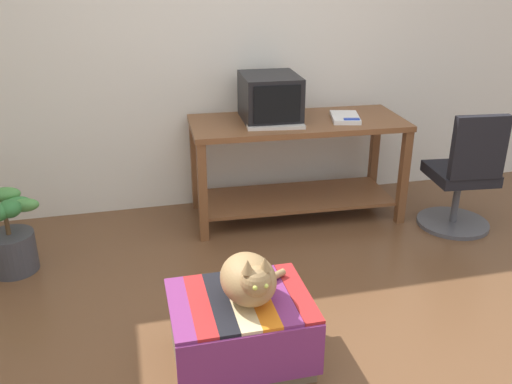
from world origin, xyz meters
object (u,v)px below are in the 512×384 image
book (345,117)px  office_chair (463,180)px  desk (297,151)px  potted_plant (7,235)px  ottoman_with_blanket (240,330)px  tv_monitor (270,98)px  stapler (352,121)px  cat (250,279)px  keyboard (276,126)px

book → office_chair: (0.74, -0.45, -0.38)m
desk → potted_plant: size_ratio=2.56×
desk → book: book is taller
desk → ottoman_with_blanket: desk is taller
potted_plant → ottoman_with_blanket: bearing=-43.8°
desk → tv_monitor: bearing=166.1°
book → stapler: size_ratio=2.72×
desk → tv_monitor: (-0.20, 0.06, 0.40)m
stapler → cat: bearing=155.2°
potted_plant → office_chair: office_chair is taller
book → stapler: (0.00, -0.12, 0.00)m
keyboard → tv_monitor: bearing=94.4°
ottoman_with_blanket → stapler: bearing=51.1°
cat → office_chair: (1.81, 1.07, -0.09)m
cat → potted_plant: size_ratio=0.61×
office_chair → potted_plant: bearing=3.3°
tv_monitor → keyboard: 0.24m
ottoman_with_blanket → office_chair: (1.85, 1.04, 0.20)m
cat → stapler: (1.07, 1.40, 0.29)m
tv_monitor → stapler: tv_monitor is taller
keyboard → potted_plant: bearing=-165.1°
keyboard → potted_plant: size_ratio=0.65×
keyboard → ottoman_with_blanket: (-0.56, -1.42, -0.58)m
keyboard → ottoman_with_blanket: size_ratio=0.60×
potted_plant → stapler: (2.34, 0.19, 0.52)m
office_chair → desk: bearing=-19.3°
cat → desk: bearing=61.5°
keyboard → stapler: 0.55m
office_chair → stapler: bearing=-18.0°
desk → book: size_ratio=5.29×
office_chair → stapler: 0.90m
keyboard → book: (0.54, 0.07, 0.00)m
tv_monitor → ottoman_with_blanket: (-0.57, -1.61, -0.73)m
ottoman_with_blanket → potted_plant: bearing=136.2°
desk → book: (0.34, -0.06, 0.25)m
keyboard → book: book is taller
stapler → desk: bearing=74.7°
book → potted_plant: (-2.34, -0.31, -0.51)m
desk → office_chair: 1.21m
desk → office_chair: bearing=-22.6°
office_chair → keyboard: bearing=-10.4°
cat → keyboard: bearing=66.4°
ottoman_with_blanket → potted_plant: potted_plant is taller
cat → office_chair: office_chair is taller
tv_monitor → potted_plant: bearing=-163.9°
tv_monitor → book: tv_monitor is taller
book → stapler: 0.12m
tv_monitor → cat: bearing=-105.4°
ottoman_with_blanket → desk: bearing=63.7°
desk → cat: bearing=-112.1°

